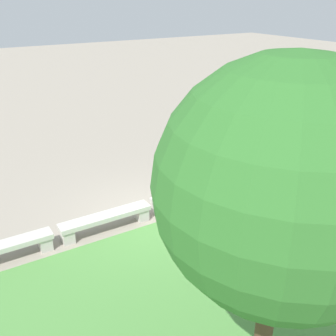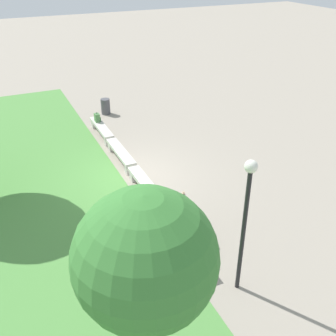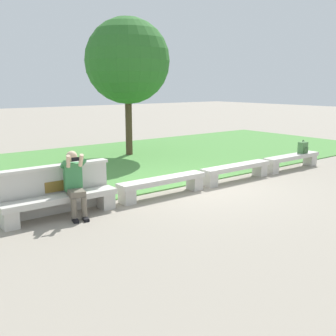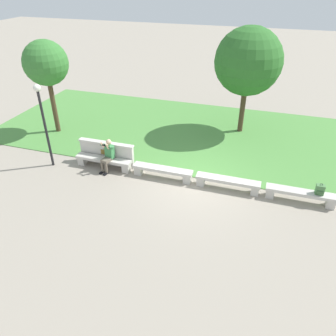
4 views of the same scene
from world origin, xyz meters
The scene contains 10 objects.
ground_plane centered at (0.00, 0.00, 0.00)m, with size 80.00×80.00×0.00m, color gray.
grass_strip centered at (0.00, 4.38, 0.01)m, with size 22.02×8.00×0.03m, color #518E42.
bench_main centered at (-3.82, 0.00, 0.31)m, with size 2.37×0.40×0.45m.
bench_near centered at (-1.27, 0.00, 0.31)m, with size 2.37×0.40×0.45m.
bench_mid centered at (1.27, 0.00, 0.31)m, with size 2.37×0.40×0.45m.
bench_far centered at (3.82, 0.00, 0.31)m, with size 2.37×0.40×0.45m.
backrest_wall_with_plaque centered at (-3.82, 0.34, 0.52)m, with size 2.41×0.24×1.01m.
person_photographer centered at (-3.55, -0.08, 0.74)m, with size 0.52×0.77×1.32m.
backpack centered at (4.39, 0.00, 0.63)m, with size 0.28×0.24×0.43m.
tree_left_background centered at (1.09, 5.28, 3.45)m, with size 3.08×3.08×5.01m.
Camera 3 is at (-6.72, -7.26, 2.60)m, focal length 42.00 mm.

